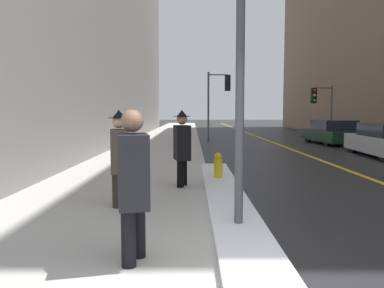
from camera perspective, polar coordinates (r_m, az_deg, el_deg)
sidewalk_slab at (r=18.11m, az=-5.19°, el=-0.35°), size 4.00×80.00×0.01m
road_centre_stripe at (r=18.58m, az=13.58°, el=-0.35°), size 0.16×80.00×0.00m
snow_bank_curb at (r=7.12m, az=5.04°, el=-8.03°), size 0.73×8.40×0.11m
lamp_post at (r=5.29m, az=7.23°, el=19.40°), size 0.28×0.28×4.97m
traffic_light_near at (r=21.42m, az=4.09°, el=7.99°), size 1.31×0.39×3.90m
traffic_light_far at (r=23.20m, az=18.73°, el=6.24°), size 1.31×0.38×3.22m
pedestrian_in_glasses at (r=4.08m, az=-9.18°, el=-5.27°), size 0.42×0.60×1.67m
pedestrian_with_shoulder_bag at (r=6.60m, az=-11.19°, el=-1.54°), size 0.41×0.75×1.69m
pedestrian_in_fedora at (r=8.19m, az=-1.73°, el=-0.16°), size 0.41×0.57×1.70m
parked_car_dark_green at (r=20.77m, az=20.43°, el=1.64°), size 2.02×4.29×1.24m
fire_hydrant at (r=8.82m, az=3.80°, el=-3.61°), size 0.20×0.20×0.70m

